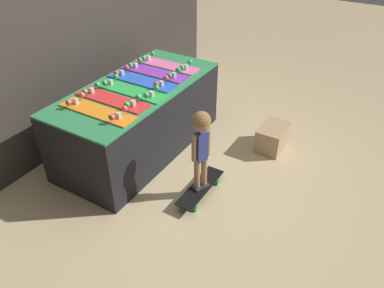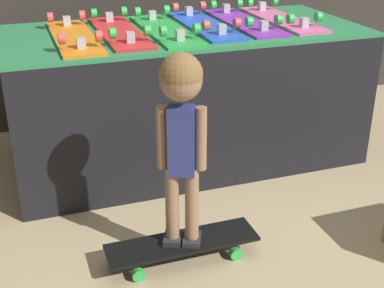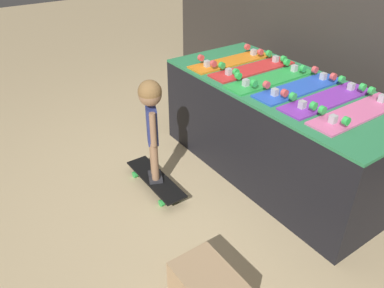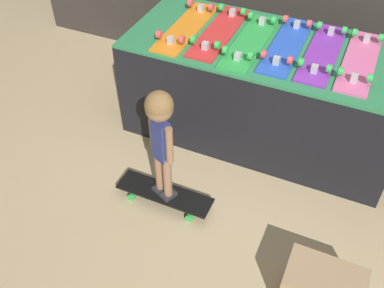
{
  "view_description": "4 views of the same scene",
  "coord_description": "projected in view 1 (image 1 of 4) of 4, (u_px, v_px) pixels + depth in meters",
  "views": [
    {
      "loc": [
        -2.71,
        -1.68,
        2.46
      ],
      "look_at": [
        -0.16,
        -0.16,
        0.41
      ],
      "focal_mm": 35.0,
      "sensor_mm": 36.0,
      "label": 1
    },
    {
      "loc": [
        -0.93,
        -2.16,
        1.42
      ],
      "look_at": [
        -0.19,
        -0.05,
        0.39
      ],
      "focal_mm": 50.0,
      "sensor_mm": 36.0,
      "label": 2
    },
    {
      "loc": [
        1.76,
        -1.46,
        1.88
      ],
      "look_at": [
        -0.12,
        -0.15,
        0.45
      ],
      "focal_mm": 35.0,
      "sensor_mm": 36.0,
      "label": 3
    },
    {
      "loc": [
        0.63,
        -2.07,
        2.36
      ],
      "look_at": [
        -0.23,
        -0.16,
        0.41
      ],
      "focal_mm": 42.0,
      "sensor_mm": 36.0,
      "label": 4
    }
  ],
  "objects": [
    {
      "name": "skateboard_orange_on_rack",
      "position": [
        97.0,
        110.0,
        3.4
      ],
      "size": [
        0.2,
        0.78,
        0.09
      ],
      "color": "orange",
      "rests_on": "display_rack"
    },
    {
      "name": "skateboard_red_on_rack",
      "position": [
        112.0,
        99.0,
        3.58
      ],
      "size": [
        0.2,
        0.78,
        0.09
      ],
      "color": "red",
      "rests_on": "display_rack"
    },
    {
      "name": "ground_plane",
      "position": [
        187.0,
        164.0,
        4.02
      ],
      "size": [
        16.0,
        16.0,
        0.0
      ],
      "primitive_type": "plane",
      "color": "tan"
    },
    {
      "name": "child",
      "position": [
        201.0,
        137.0,
        3.26
      ],
      "size": [
        0.18,
        0.17,
        0.82
      ],
      "rotation": [
        0.0,
        0.0,
        -0.41
      ],
      "color": "#2D2D33",
      "rests_on": "skateboard_on_floor"
    },
    {
      "name": "skateboard_green_on_rack",
      "position": [
        131.0,
        90.0,
        3.74
      ],
      "size": [
        0.2,
        0.78,
        0.09
      ],
      "color": "green",
      "rests_on": "display_rack"
    },
    {
      "name": "back_wall",
      "position": [
        70.0,
        14.0,
        3.83
      ],
      "size": [
        5.01,
        0.1,
        2.77
      ],
      "color": "#332D28",
      "rests_on": "ground_plane"
    },
    {
      "name": "storage_box",
      "position": [
        272.0,
        137.0,
        4.21
      ],
      "size": [
        0.42,
        0.27,
        0.27
      ],
      "color": "tan",
      "rests_on": "ground_plane"
    },
    {
      "name": "skateboard_blue_on_rack",
      "position": [
        141.0,
        80.0,
        3.93
      ],
      "size": [
        0.2,
        0.78,
        0.09
      ],
      "color": "blue",
      "rests_on": "display_rack"
    },
    {
      "name": "skateboard_purple_on_rack",
      "position": [
        154.0,
        72.0,
        4.1
      ],
      "size": [
        0.2,
        0.78,
        0.09
      ],
      "color": "purple",
      "rests_on": "display_rack"
    },
    {
      "name": "display_rack",
      "position": [
        139.0,
        118.0,
        4.06
      ],
      "size": [
        1.95,
        0.89,
        0.77
      ],
      "color": "black",
      "rests_on": "ground_plane"
    },
    {
      "name": "skateboard_on_floor",
      "position": [
        200.0,
        188.0,
        3.59
      ],
      "size": [
        0.65,
        0.18,
        0.09
      ],
      "color": "black",
      "rests_on": "ground_plane"
    },
    {
      "name": "skateboard_pink_on_rack",
      "position": [
        167.0,
        64.0,
        4.27
      ],
      "size": [
        0.2,
        0.78,
        0.09
      ],
      "color": "pink",
      "rests_on": "display_rack"
    }
  ]
}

